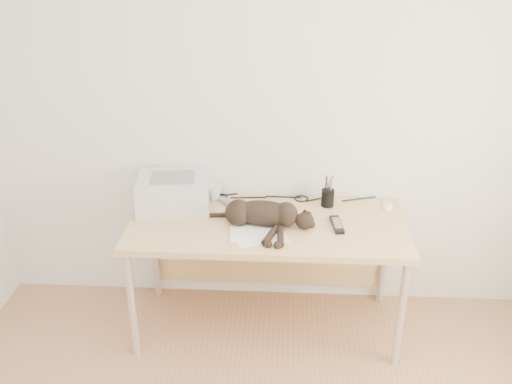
# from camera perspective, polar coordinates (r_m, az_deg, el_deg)

# --- Properties ---
(wall_back) EXTENTS (3.50, 0.00, 3.50)m
(wall_back) POSITION_cam_1_polar(r_m,az_deg,el_deg) (3.39, 1.46, 8.22)
(wall_back) COLOR silver
(wall_back) RESTS_ON floor
(desk) EXTENTS (1.60, 0.70, 0.74)m
(desk) POSITION_cam_1_polar(r_m,az_deg,el_deg) (3.42, 1.18, -4.34)
(desk) COLOR tan
(desk) RESTS_ON floor
(printer) EXTENTS (0.46, 0.41, 0.20)m
(printer) POSITION_cam_1_polar(r_m,az_deg,el_deg) (3.45, -8.25, -0.02)
(printer) COLOR silver
(printer) RESTS_ON desk
(papers) EXTENTS (0.34, 0.27, 0.01)m
(papers) POSITION_cam_1_polar(r_m,az_deg,el_deg) (3.15, 0.22, -4.30)
(papers) COLOR white
(papers) RESTS_ON desk
(cat) EXTENTS (0.68, 0.35, 0.16)m
(cat) POSITION_cam_1_polar(r_m,az_deg,el_deg) (3.22, 0.42, -2.27)
(cat) COLOR black
(cat) RESTS_ON desk
(mug) EXTENTS (0.12, 0.12, 0.08)m
(mug) POSITION_cam_1_polar(r_m,az_deg,el_deg) (3.53, -4.18, -0.15)
(mug) COLOR white
(mug) RESTS_ON desk
(pen_cup) EXTENTS (0.08, 0.08, 0.20)m
(pen_cup) POSITION_cam_1_polar(r_m,az_deg,el_deg) (3.47, 7.18, -0.55)
(pen_cup) COLOR black
(pen_cup) RESTS_ON desk
(remote_grey) EXTENTS (0.13, 0.16, 0.02)m
(remote_grey) POSITION_cam_1_polar(r_m,az_deg,el_deg) (3.49, -2.97, -1.07)
(remote_grey) COLOR slate
(remote_grey) RESTS_ON desk
(remote_black) EXTENTS (0.07, 0.19, 0.02)m
(remote_black) POSITION_cam_1_polar(r_m,az_deg,el_deg) (3.27, 8.09, -3.25)
(remote_black) COLOR black
(remote_black) RESTS_ON desk
(mouse) EXTENTS (0.09, 0.12, 0.03)m
(mouse) POSITION_cam_1_polar(r_m,az_deg,el_deg) (3.53, 13.06, -1.25)
(mouse) COLOR white
(mouse) RESTS_ON desk
(cable_tangle) EXTENTS (1.36, 0.09, 0.01)m
(cable_tangle) POSITION_cam_1_polar(r_m,az_deg,el_deg) (3.55, 1.33, -0.58)
(cable_tangle) COLOR black
(cable_tangle) RESTS_ON desk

